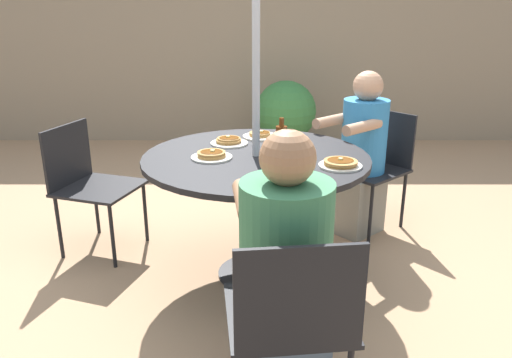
% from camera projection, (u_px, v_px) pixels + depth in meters
% --- Properties ---
extents(ground_plane, '(12.00, 12.00, 0.00)m').
position_uv_depth(ground_plane, '(256.00, 274.00, 3.03)').
color(ground_plane, tan).
extents(back_fence, '(10.00, 0.06, 1.76)m').
position_uv_depth(back_fence, '(256.00, 65.00, 5.75)').
color(back_fence, gray).
rests_on(back_fence, ground).
extents(patio_table, '(1.27, 1.27, 0.75)m').
position_uv_depth(patio_table, '(256.00, 172.00, 2.81)').
color(patio_table, black).
rests_on(patio_table, ground).
extents(umbrella_pole, '(0.04, 0.04, 2.22)m').
position_uv_depth(umbrella_pole, '(256.00, 91.00, 2.66)').
color(umbrella_pole, '#ADADB2').
rests_on(umbrella_pole, ground).
extents(patio_chair_north, '(0.58, 0.58, 0.83)m').
position_uv_depth(patio_chair_north, '(88.00, 179.00, 3.21)').
color(patio_chair_north, black).
rests_on(patio_chair_north, ground).
extents(patio_chair_east, '(0.51, 0.51, 0.83)m').
position_uv_depth(patio_chair_east, '(291.00, 315.00, 1.80)').
color(patio_chair_east, black).
rests_on(patio_chair_east, ground).
extents(diner_east, '(0.39, 0.54, 1.14)m').
position_uv_depth(diner_east, '(284.00, 282.00, 1.95)').
color(diner_east, slate).
rests_on(diner_east, ground).
extents(patio_chair_south, '(0.65, 0.65, 0.83)m').
position_uv_depth(patio_chair_south, '(375.00, 161.00, 3.58)').
color(patio_chair_south, black).
rests_on(patio_chair_south, ground).
extents(diner_south, '(0.56, 0.55, 1.14)m').
position_uv_depth(diner_south, '(361.00, 160.00, 3.46)').
color(diner_south, gray).
rests_on(diner_south, ground).
extents(pancake_plate_a, '(0.23, 0.23, 0.05)m').
position_uv_depth(pancake_plate_a, '(340.00, 164.00, 2.58)').
color(pancake_plate_a, silver).
rests_on(pancake_plate_a, patio_table).
extents(pancake_plate_b, '(0.23, 0.23, 0.05)m').
position_uv_depth(pancake_plate_b, '(229.00, 141.00, 3.01)').
color(pancake_plate_b, silver).
rests_on(pancake_plate_b, patio_table).
extents(pancake_plate_c, '(0.23, 0.23, 0.05)m').
position_uv_depth(pancake_plate_c, '(212.00, 155.00, 2.73)').
color(pancake_plate_c, silver).
rests_on(pancake_plate_c, patio_table).
extents(pancake_plate_d, '(0.23, 0.23, 0.04)m').
position_uv_depth(pancake_plate_d, '(260.00, 135.00, 3.16)').
color(pancake_plate_d, silver).
rests_on(pancake_plate_d, patio_table).
extents(syrup_bottle, '(0.09, 0.07, 0.17)m').
position_uv_depth(syrup_bottle, '(282.00, 135.00, 2.95)').
color(syrup_bottle, '#602D0F').
rests_on(syrup_bottle, patio_table).
extents(coffee_cup, '(0.09, 0.09, 0.10)m').
position_uv_depth(coffee_cup, '(297.00, 152.00, 2.68)').
color(coffee_cup, '#33513D').
rests_on(coffee_cup, patio_table).
extents(drinking_glass_a, '(0.08, 0.08, 0.14)m').
position_uv_depth(drinking_glass_a, '(304.00, 158.00, 2.49)').
color(drinking_glass_a, silver).
rests_on(drinking_glass_a, patio_table).
extents(potted_shrub, '(0.64, 0.64, 0.80)m').
position_uv_depth(potted_shrub, '(286.00, 114.00, 5.28)').
color(potted_shrub, '#3D3D3F').
rests_on(potted_shrub, ground).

